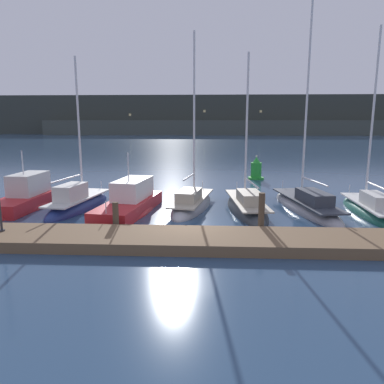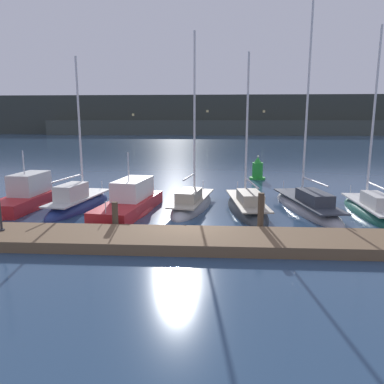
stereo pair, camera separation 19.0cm
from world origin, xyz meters
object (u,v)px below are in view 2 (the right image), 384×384
(motorboat_berth_1, at_px, (27,202))
(sailboat_berth_4, at_px, (192,205))
(motorboat_berth_3, at_px, (130,207))
(sailboat_berth_7, at_px, (370,212))
(channel_buoy, at_px, (258,170))
(sailboat_berth_6, at_px, (307,207))
(sailboat_berth_2, at_px, (79,206))
(sailboat_berth_5, at_px, (247,209))

(motorboat_berth_1, bearing_deg, sailboat_berth_4, 3.65)
(sailboat_berth_4, bearing_deg, motorboat_berth_3, -157.47)
(sailboat_berth_7, distance_m, channel_buoy, 13.06)
(motorboat_berth_3, relative_size, sailboat_berth_4, 0.68)
(motorboat_berth_3, relative_size, channel_buoy, 3.53)
(sailboat_berth_4, bearing_deg, sailboat_berth_6, -2.28)
(sailboat_berth_6, relative_size, sailboat_berth_7, 1.17)
(motorboat_berth_1, xyz_separation_m, sailboat_berth_2, (3.18, -0.08, -0.15))
(sailboat_berth_2, bearing_deg, sailboat_berth_7, -1.46)
(motorboat_berth_3, bearing_deg, channel_buoy, 55.65)
(sailboat_berth_2, xyz_separation_m, motorboat_berth_3, (3.20, -0.72, 0.12))
(sailboat_berth_2, xyz_separation_m, sailboat_berth_6, (13.29, 0.44, -0.02))
(sailboat_berth_2, height_order, motorboat_berth_3, sailboat_berth_2)
(sailboat_berth_5, relative_size, sailboat_berth_6, 0.77)
(sailboat_berth_4, height_order, sailboat_berth_7, sailboat_berth_4)
(motorboat_berth_1, height_order, motorboat_berth_3, motorboat_berth_1)
(sailboat_berth_6, relative_size, channel_buoy, 5.94)
(motorboat_berth_1, xyz_separation_m, sailboat_berth_4, (9.82, 0.63, -0.19))
(motorboat_berth_3, bearing_deg, sailboat_berth_2, 167.33)
(sailboat_berth_5, bearing_deg, sailboat_berth_2, -179.74)
(motorboat_berth_3, distance_m, sailboat_berth_7, 13.30)
(sailboat_berth_7, bearing_deg, channel_buoy, 111.62)
(sailboat_berth_7, bearing_deg, sailboat_berth_2, 178.54)
(sailboat_berth_6, xyz_separation_m, channel_buoy, (-1.60, 11.26, 0.64))
(motorboat_berth_3, height_order, channel_buoy, motorboat_berth_3)
(sailboat_berth_4, distance_m, sailboat_berth_7, 9.92)
(channel_buoy, bearing_deg, sailboat_berth_5, -99.10)
(sailboat_berth_2, distance_m, sailboat_berth_7, 16.50)
(sailboat_berth_6, bearing_deg, motorboat_berth_3, -173.43)
(sailboat_berth_2, distance_m, sailboat_berth_5, 9.82)
(sailboat_berth_4, height_order, channel_buoy, sailboat_berth_4)
(motorboat_berth_1, relative_size, sailboat_berth_7, 0.59)
(sailboat_berth_7, bearing_deg, sailboat_berth_5, 176.02)
(sailboat_berth_4, height_order, sailboat_berth_6, sailboat_berth_6)
(motorboat_berth_1, bearing_deg, sailboat_berth_5, -0.16)
(motorboat_berth_1, relative_size, sailboat_berth_2, 0.66)
(sailboat_berth_2, height_order, channel_buoy, sailboat_berth_2)
(sailboat_berth_2, relative_size, sailboat_berth_5, 0.98)
(motorboat_berth_3, relative_size, sailboat_berth_5, 0.77)
(sailboat_berth_6, height_order, channel_buoy, sailboat_berth_6)
(sailboat_berth_6, bearing_deg, sailboat_berth_7, -15.08)
(sailboat_berth_5, bearing_deg, sailboat_berth_6, 6.56)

